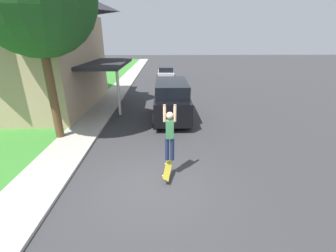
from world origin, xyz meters
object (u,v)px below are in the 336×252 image
at_px(car_down_street, 166,73).
at_px(skateboard, 167,170).
at_px(suv_parked, 171,100).
at_px(skateboarder, 170,133).

relative_size(car_down_street, skateboard, 5.64).
relative_size(suv_parked, car_down_street, 1.02).
xyz_separation_m(suv_parked, skateboard, (-0.36, -6.10, -0.78)).
relative_size(suv_parked, skateboard, 5.76).
bearing_deg(car_down_street, skateboarder, -90.48).
relative_size(car_down_street, skateboarder, 2.34).
distance_m(car_down_street, skateboarder, 20.23).
xyz_separation_m(car_down_street, skateboarder, (-0.17, -20.20, 0.98)).
bearing_deg(car_down_street, skateboard, -90.70).
height_order(car_down_street, skateboard, car_down_street).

